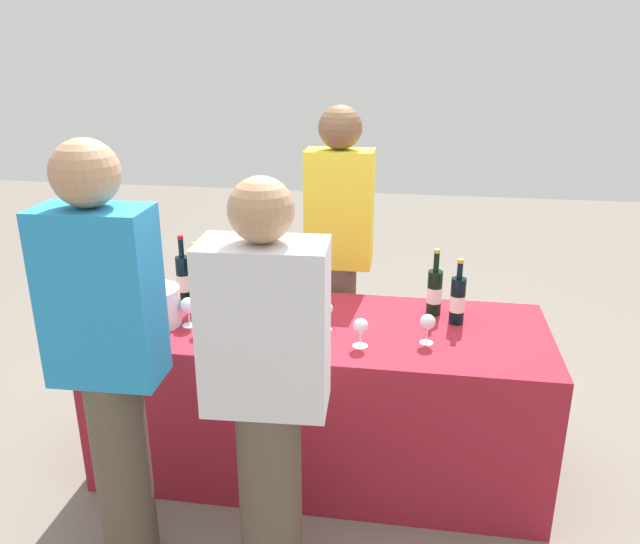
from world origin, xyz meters
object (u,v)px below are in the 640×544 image
object	(u,v)px
wine_glass_0	(188,306)
wine_glass_1	(204,313)
wine_bottle_0	(184,279)
wine_bottle_4	(434,292)
wine_bottle_1	(198,286)
wine_glass_4	(428,323)
ice_bucket	(154,306)
guest_1	(267,388)
guest_0	(108,355)
wine_glass_3	(361,327)
wine_bottle_5	(458,300)
wine_bottle_3	(275,284)
server_pouring	(339,247)
wine_glass_2	(325,310)
wine_bottle_2	(224,281)

from	to	relation	value
wine_glass_0	wine_glass_1	xyz separation A→B (m)	(0.09, -0.05, -0.00)
wine_bottle_0	wine_bottle_4	xyz separation A→B (m)	(1.20, 0.05, -0.01)
wine_bottle_1	wine_glass_4	distance (m)	1.09
ice_bucket	guest_1	size ratio (longest dim) A/B	0.15
wine_bottle_0	wine_glass_1	world-z (taller)	wine_bottle_0
wine_bottle_1	wine_glass_4	bearing A→B (deg)	-10.31
wine_glass_0	guest_0	distance (m)	0.63
wine_glass_3	ice_bucket	xyz separation A→B (m)	(-0.94, 0.08, -0.00)
wine_bottle_1	wine_bottle_5	xyz separation A→B (m)	(1.20, 0.04, -0.01)
wine_bottle_3	wine_glass_0	distance (m)	0.43
wine_bottle_0	wine_glass_0	world-z (taller)	wine_bottle_0
wine_bottle_4	server_pouring	distance (m)	0.65
wine_bottle_1	guest_0	distance (m)	0.81
wine_glass_3	wine_bottle_0	bearing A→B (deg)	159.15
wine_glass_2	guest_0	distance (m)	0.95
wine_glass_0	wine_bottle_2	bearing A→B (deg)	75.17
wine_bottle_4	wine_glass_4	xyz separation A→B (m)	(-0.03, -0.32, -0.02)
wine_bottle_1	wine_bottle_5	world-z (taller)	wine_bottle_1
wine_glass_3	wine_bottle_5	bearing A→B (deg)	36.83
wine_bottle_0	guest_0	xyz separation A→B (m)	(0.05, -0.87, 0.04)
ice_bucket	wine_bottle_2	bearing A→B (deg)	50.64
wine_bottle_2	guest_1	xyz separation A→B (m)	(0.43, -0.92, -0.02)
ice_bucket	server_pouring	bearing A→B (deg)	43.96
wine_bottle_4	wine_glass_1	bearing A→B (deg)	-160.00
wine_glass_3	server_pouring	distance (m)	0.83
wine_bottle_5	guest_0	size ratio (longest dim) A/B	0.18
wine_glass_3	wine_bottle_3	bearing A→B (deg)	141.24
wine_glass_2	wine_glass_4	distance (m)	0.45
wine_glass_2	wine_bottle_4	bearing A→B (deg)	28.23
wine_glass_1	wine_bottle_3	bearing A→B (deg)	53.30
wine_bottle_1	server_pouring	xyz separation A→B (m)	(0.60, 0.53, 0.05)
wine_glass_0	wine_glass_4	size ratio (longest dim) A/B	1.03
server_pouring	wine_bottle_2	bearing A→B (deg)	40.03
wine_bottle_2	wine_glass_1	distance (m)	0.34
wine_bottle_1	ice_bucket	size ratio (longest dim) A/B	1.40
wine_bottle_4	wine_glass_0	xyz separation A→B (m)	(-1.08, -0.31, -0.02)
wine_bottle_0	wine_bottle_3	xyz separation A→B (m)	(0.45, 0.02, -0.01)
wine_glass_3	guest_0	xyz separation A→B (m)	(-0.84, -0.53, 0.08)
wine_glass_3	wine_glass_4	xyz separation A→B (m)	(0.27, 0.07, 0.00)
wine_bottle_2	guest_1	bearing A→B (deg)	-64.64
wine_glass_3	guest_1	xyz separation A→B (m)	(-0.27, -0.54, 0.00)
wine_bottle_5	wine_glass_0	size ratio (longest dim) A/B	2.25
guest_0	wine_bottle_5	bearing A→B (deg)	32.54
wine_bottle_4	wine_glass_2	distance (m)	0.54
wine_glass_3	guest_0	size ratio (longest dim) A/B	0.08
wine_glass_2	ice_bucket	distance (m)	0.77
wine_bottle_1	server_pouring	distance (m)	0.81
wine_bottle_2	wine_glass_2	size ratio (longest dim) A/B	2.27
wine_bottle_3	wine_bottle_4	distance (m)	0.75
wine_bottle_0	wine_bottle_2	distance (m)	0.19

